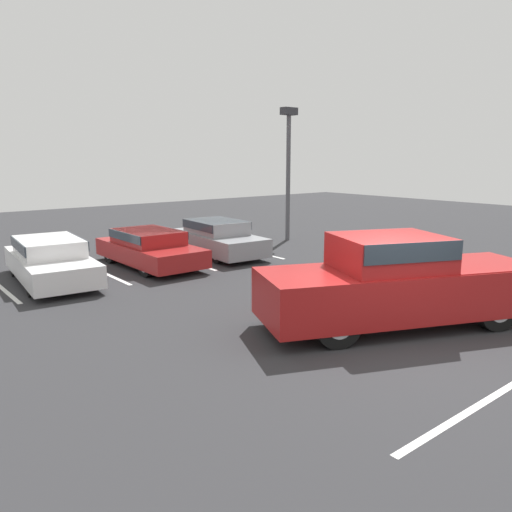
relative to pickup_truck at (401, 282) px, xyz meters
name	(u,v)px	position (x,y,z in m)	size (l,w,h in m)	color
ground_plane	(394,346)	(-1.05, -0.67, -0.96)	(60.00, 60.00, 0.00)	#2D2D30
stall_stripe_a	(1,287)	(-5.84, 8.78, -0.96)	(0.12, 4.08, 0.01)	white
stall_stripe_b	(102,272)	(-2.96, 8.78, -0.96)	(0.12, 4.08, 0.01)	white
stall_stripe_c	(183,260)	(-0.07, 8.78, -0.96)	(0.12, 4.08, 0.01)	white
stall_stripe_d	(249,251)	(2.82, 8.78, -0.96)	(0.12, 4.08, 0.01)	white
pickup_truck	(401,282)	(0.00, 0.00, 0.00)	(6.23, 4.12, 1.95)	#A51919
parked_sedan_a	(50,259)	(-4.53, 8.57, -0.30)	(2.19, 4.74, 1.24)	silver
parked_sedan_b	(149,247)	(-1.37, 8.68, -0.32)	(1.88, 4.48, 1.18)	maroon
parked_sedan_c	(217,237)	(1.41, 8.81, -0.29)	(2.03, 4.38, 1.27)	gray
light_post	(288,159)	(5.71, 9.74, 2.48)	(0.70, 0.36, 5.52)	#515156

